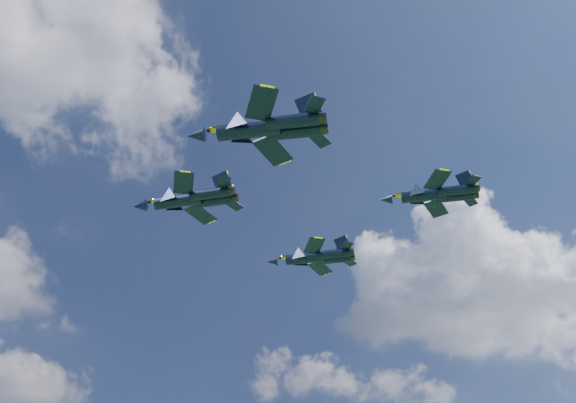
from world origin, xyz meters
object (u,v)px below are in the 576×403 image
at_px(jet_left, 244,130).
at_px(jet_slot, 420,196).
at_px(jet_lead, 175,201).
at_px(jet_right, 303,258).

bearing_deg(jet_left, jet_slot, -54.76).
xyz_separation_m(jet_lead, jet_right, (23.94, 2.92, -0.10)).
bearing_deg(jet_right, jet_slot, -134.31).
height_order(jet_lead, jet_left, jet_lead).
height_order(jet_lead, jet_right, jet_lead).
distance_m(jet_lead, jet_right, 24.12).
relative_size(jet_left, jet_right, 1.20).
bearing_deg(jet_right, jet_lead, 139.41).
relative_size(jet_lead, jet_left, 0.89).
distance_m(jet_left, jet_slot, 25.66).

